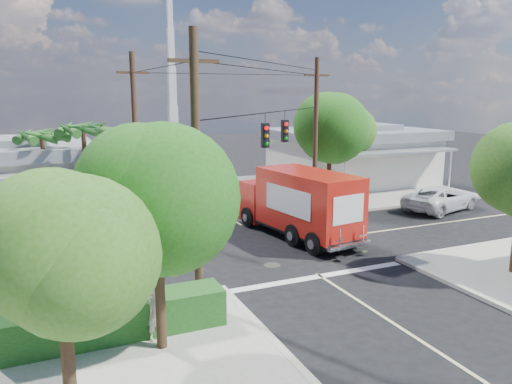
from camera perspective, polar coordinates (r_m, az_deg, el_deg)
ground at (r=23.50m, az=1.97°, el=-6.15°), size 120.00×120.00×0.00m
sidewalk_ne at (r=37.93m, az=9.73°, el=0.58°), size 14.12×14.12×0.14m
sidewalk_nw at (r=31.88m, az=-25.13°, el=-2.41°), size 14.12×14.12×0.14m
road_markings at (r=22.25m, az=3.61°, el=-7.18°), size 32.00×32.00×0.01m
building_ne at (r=39.37m, az=10.95°, el=4.25°), size 11.80×10.20×4.50m
radio_tower at (r=41.49m, az=-9.49°, el=9.26°), size 0.80×0.80×17.00m
tree_sw_front at (r=13.23m, az=-11.25°, el=-0.85°), size 3.88×3.78×6.03m
tree_sw_back at (r=10.64m, az=-21.48°, el=-6.87°), size 3.56×3.42×5.41m
tree_ne_front at (r=31.90m, az=8.53°, el=7.11°), size 4.21×4.14×6.66m
tree_ne_back at (r=35.20m, az=10.21°, el=6.50°), size 3.77×3.66×5.82m
palm_nw_front at (r=27.86m, az=-19.14°, el=6.57°), size 3.01×3.08×5.59m
palm_nw_back at (r=29.29m, az=-23.26°, el=5.76°), size 3.01×3.08×5.19m
utility_poles at (r=23.39m, az=-3.18°, el=5.46°), size 12.00×10.68×9.00m
picket_fence at (r=16.05m, az=-15.17°, el=-12.54°), size 5.94×0.06×1.00m
hedge_sw at (r=15.30m, az=-15.47°, el=-13.75°), size 6.20×1.20×1.10m
vending_boxes at (r=31.63m, az=7.76°, el=-0.37°), size 1.90×0.50×1.10m
delivery_truck at (r=24.51m, az=4.93°, el=-1.31°), size 3.48×8.02×3.37m
parked_car at (r=32.22m, az=20.35°, el=-0.67°), size 5.79×3.79×1.48m
pedestrian at (r=14.79m, az=-11.46°, el=-13.38°), size 0.70×0.68×1.61m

